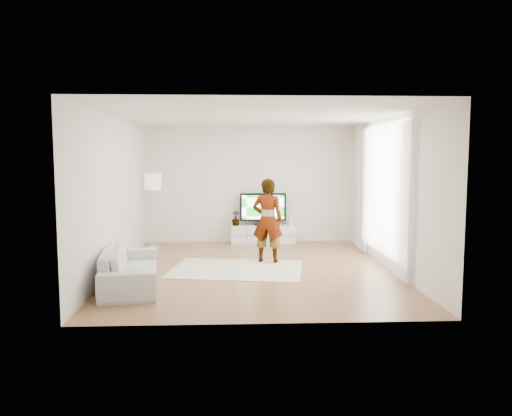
{
  "coord_description": "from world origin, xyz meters",
  "views": [
    {
      "loc": [
        -0.38,
        -9.02,
        2.09
      ],
      "look_at": [
        0.05,
        0.4,
        1.09
      ],
      "focal_mm": 35.0,
      "sensor_mm": 36.0,
      "label": 1
    }
  ],
  "objects_px": {
    "media_console": "(263,234)",
    "sofa": "(130,267)",
    "television": "(263,208)",
    "rug": "(237,269)",
    "floor_lamp": "(153,185)",
    "player": "(268,220)"
  },
  "relations": [
    {
      "from": "television",
      "to": "sofa",
      "type": "height_order",
      "value": "television"
    },
    {
      "from": "media_console",
      "to": "television",
      "type": "relative_size",
      "value": 1.39
    },
    {
      "from": "floor_lamp",
      "to": "media_console",
      "type": "bearing_deg",
      "value": 9.64
    },
    {
      "from": "media_console",
      "to": "player",
      "type": "bearing_deg",
      "value": -91.08
    },
    {
      "from": "player",
      "to": "floor_lamp",
      "type": "relative_size",
      "value": 0.97
    },
    {
      "from": "television",
      "to": "rug",
      "type": "height_order",
      "value": "television"
    },
    {
      "from": "player",
      "to": "sofa",
      "type": "height_order",
      "value": "player"
    },
    {
      "from": "media_console",
      "to": "floor_lamp",
      "type": "relative_size",
      "value": 0.91
    },
    {
      "from": "player",
      "to": "sofa",
      "type": "bearing_deg",
      "value": 49.99
    },
    {
      "from": "media_console",
      "to": "sofa",
      "type": "distance_m",
      "value": 4.53
    },
    {
      "from": "sofa",
      "to": "floor_lamp",
      "type": "height_order",
      "value": "floor_lamp"
    },
    {
      "from": "rug",
      "to": "media_console",
      "type": "bearing_deg",
      "value": 76.81
    },
    {
      "from": "rug",
      "to": "floor_lamp",
      "type": "relative_size",
      "value": 1.4
    },
    {
      "from": "player",
      "to": "sofa",
      "type": "distance_m",
      "value": 2.92
    },
    {
      "from": "player",
      "to": "floor_lamp",
      "type": "xyz_separation_m",
      "value": [
        -2.48,
        1.74,
        0.59
      ]
    },
    {
      "from": "media_console",
      "to": "floor_lamp",
      "type": "bearing_deg",
      "value": -170.36
    },
    {
      "from": "media_console",
      "to": "rug",
      "type": "distance_m",
      "value": 2.85
    },
    {
      "from": "television",
      "to": "floor_lamp",
      "type": "bearing_deg",
      "value": -169.75
    },
    {
      "from": "media_console",
      "to": "sofa",
      "type": "height_order",
      "value": "sofa"
    },
    {
      "from": "sofa",
      "to": "floor_lamp",
      "type": "bearing_deg",
      "value": -5.81
    },
    {
      "from": "floor_lamp",
      "to": "sofa",
      "type": "bearing_deg",
      "value": -87.38
    },
    {
      "from": "sofa",
      "to": "floor_lamp",
      "type": "xyz_separation_m",
      "value": [
        -0.16,
        3.43,
        1.12
      ]
    }
  ]
}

